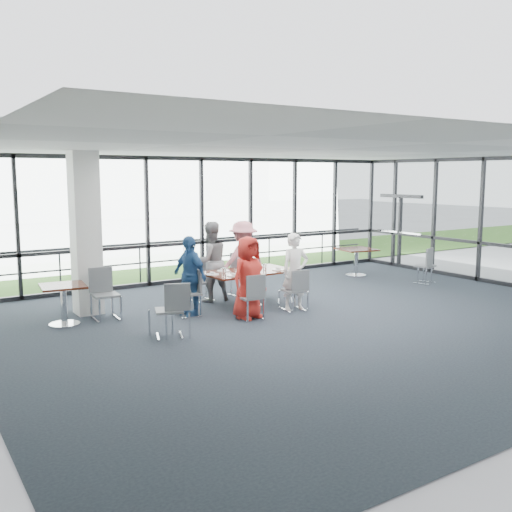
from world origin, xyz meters
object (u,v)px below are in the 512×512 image
diner_near_right (295,272)px  chair_main_nr (294,291)px  structural_column (86,234)px  diner_far_right (243,259)px  chair_spare_la (169,311)px  chair_main_fr (241,275)px  chair_spare_r (425,266)px  chair_main_nl (250,297)px  main_table (248,277)px  side_table_left (63,292)px  diner_near_left (248,278)px  chair_main_end (188,294)px  chair_spare_lb (106,295)px  chair_main_fl (202,282)px  diner_far_left (210,262)px  side_table_right (356,252)px  diner_end (190,275)px

diner_near_right → chair_main_nr: bearing=-138.5°
structural_column → diner_far_right: size_ratio=1.86×
chair_spare_la → chair_main_fr: bearing=58.7°
chair_main_nr → chair_main_fr: (-0.13, 1.85, 0.06)m
chair_spare_r → chair_main_fr: bearing=144.2°
structural_column → chair_main_nl: structural_column is taller
main_table → side_table_left: (-3.67, 0.53, -0.00)m
diner_near_left → diner_far_right: (0.94, 1.72, 0.07)m
chair_main_nl → side_table_left: bearing=157.6°
chair_main_end → chair_spare_lb: chair_spare_lb is taller
diner_near_right → chair_main_fr: bearing=107.3°
chair_main_fl → chair_spare_la: size_ratio=0.91×
chair_main_nl → chair_spare_lb: 2.75m
diner_far_left → structural_column: bearing=-4.7°
structural_column → diner_far_right: structural_column is taller
chair_spare_lb → chair_spare_r: bearing=178.3°
side_table_right → chair_main_end: 6.09m
diner_near_left → chair_main_end: bearing=125.9°
side_table_right → diner_far_left: diner_far_left is taller
diner_far_right → chair_main_nr: 1.76m
chair_main_fl → side_table_left: bearing=-2.2°
structural_column → chair_spare_r: bearing=-10.5°
diner_near_left → chair_main_fr: 2.14m
chair_main_nr → chair_spare_lb: (-3.46, 1.33, 0.07)m
structural_column → side_table_left: size_ratio=3.69×
side_table_left → chair_main_nr: size_ratio=1.05×
diner_near_right → chair_spare_lb: size_ratio=1.64×
diner_near_right → diner_end: diner_near_right is taller
chair_spare_r → diner_far_right: bearing=146.1°
chair_main_nr → chair_spare_la: size_ratio=0.89×
diner_far_right → diner_near_right: bearing=95.0°
chair_main_nl → chair_main_fr: size_ratio=0.91×
chair_main_fl → chair_main_fr: 1.03m
chair_spare_la → chair_spare_r: chair_spare_la is taller
diner_far_right → chair_main_fl: (-0.99, 0.11, -0.44)m
side_table_left → diner_far_left: (3.23, 0.33, 0.25)m
diner_near_left → chair_main_nl: bearing=-110.9°
chair_main_nl → chair_main_fr: (0.99, 1.96, 0.04)m
diner_near_right → chair_main_fr: diner_near_right is taller
chair_main_end → side_table_left: bearing=-103.0°
diner_near_left → chair_spare_la: size_ratio=1.71×
chair_spare_la → diner_far_left: bearing=67.4°
diner_far_left → chair_main_fl: size_ratio=2.06×
diner_end → chair_spare_lb: 1.64m
main_table → chair_spare_r: (5.11, -0.31, -0.17)m
main_table → side_table_left: size_ratio=2.26×
diner_near_left → diner_near_right: (1.17, 0.07, -0.01)m
side_table_right → structural_column: bearing=-177.7°
chair_main_end → chair_spare_lb: size_ratio=0.93×
diner_far_left → chair_main_fr: 0.97m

